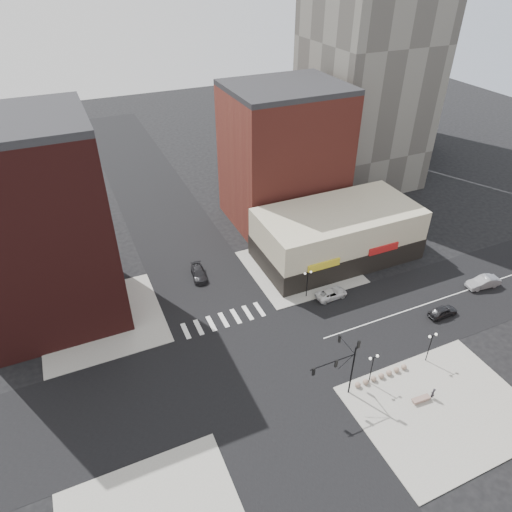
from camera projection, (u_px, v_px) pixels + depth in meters
ground at (249, 364)px, 53.00m from camera, size 240.00×240.00×0.00m
road_ew at (249, 364)px, 52.99m from camera, size 200.00×14.00×0.02m
road_ns at (249, 364)px, 52.99m from camera, size 14.00×200.00×0.02m
sidewalk_nw at (102, 320)px, 59.02m from camera, size 15.00×15.00×0.12m
sidewalk_ne at (300, 267)px, 68.73m from camera, size 15.00×15.00×0.12m
sidewalk_se at (442, 409)px, 47.78m from camera, size 18.00×14.00×0.12m
building_nw at (38, 231)px, 53.47m from camera, size 16.00×15.00×25.00m
building_ne_midrise at (284, 158)px, 75.32m from camera, size 18.00×15.00×22.00m
building_ne_row at (337, 238)px, 69.44m from camera, size 24.20×12.20×8.00m
traffic_signal at (344, 362)px, 46.71m from camera, size 5.59×3.09×7.77m
street_lamp_se_a at (373, 363)px, 48.79m from camera, size 1.22×0.32×4.16m
street_lamp_se_b at (431, 341)px, 51.47m from camera, size 1.22×0.32×4.16m
street_lamp_ne at (308, 278)px, 61.17m from camera, size 1.22×0.32×4.16m
bollard_row at (381, 376)px, 50.96m from camera, size 6.94×0.64×0.64m
white_suv at (331, 294)px, 62.58m from camera, size 4.61×2.27×1.26m
dark_sedan_east at (443, 311)px, 59.46m from camera, size 4.10×1.71×1.39m
silver_sedan at (483, 282)px, 64.40m from camera, size 5.03×2.23×1.60m
dark_sedan_north at (199, 273)px, 66.34m from camera, size 2.47×4.82×1.34m
pedestrian at (433, 393)px, 48.43m from camera, size 0.61×0.47×1.50m
stone_bench at (421, 399)px, 48.39m from camera, size 2.09×0.76×0.48m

